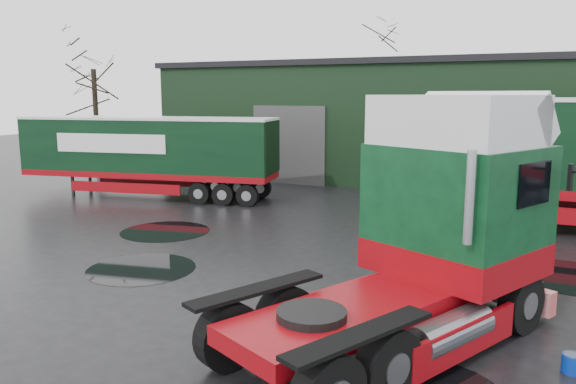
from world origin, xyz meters
The scene contains 10 objects.
ground centered at (0.00, 0.00, 0.00)m, with size 100.00×100.00×0.00m, color black.
warehouse centered at (2.00, 20.00, 3.16)m, with size 32.40×12.40×6.30m.
hero_tractor centered at (3.65, -2.71, 2.32)m, with size 3.16×7.46×4.63m, color #0B391B, non-canonical shape.
trailer_left centered at (-10.06, 7.78, 1.81)m, with size 2.39×11.67×3.63m, color silver, non-canonical shape.
wash_bucket centered at (6.73, -2.24, 0.16)m, with size 0.33×0.33×0.31m, color #07299A.
tree_left centered at (-17.00, 12.00, 4.25)m, with size 4.40×4.40×8.50m, color black, non-canonical shape.
tree_back_a centered at (-6.00, 30.00, 4.75)m, with size 4.40×4.40×9.50m, color black, non-canonical shape.
puddle_0 centered at (-3.49, -0.79, 0.00)m, with size 2.88×2.88×0.01m, color black.
puddle_1 centered at (6.92, 3.30, 0.00)m, with size 3.07×3.07×0.01m, color black.
puddle_2 centered at (-5.47, 2.85, 0.00)m, with size 3.00×3.00×0.01m, color black.
Camera 1 is at (6.11, -12.15, 4.59)m, focal length 35.00 mm.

